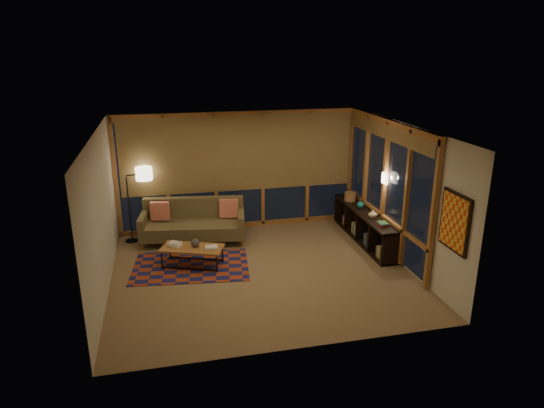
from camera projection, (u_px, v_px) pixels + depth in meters
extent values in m
cube|color=#97704D|center=(261.00, 272.00, 9.16)|extent=(5.50, 5.00, 0.01)
cube|color=white|center=(260.00, 129.00, 8.31)|extent=(5.50, 5.00, 0.01)
cube|color=beige|center=(239.00, 170.00, 11.05)|extent=(5.50, 0.01, 2.70)
cube|color=beige|center=(299.00, 262.00, 6.42)|extent=(5.50, 0.01, 2.70)
cube|color=beige|center=(101.00, 215.00, 8.15)|extent=(0.01, 5.00, 2.70)
cube|color=beige|center=(401.00, 194.00, 9.32)|extent=(0.01, 5.00, 2.70)
cube|color=#963618|center=(191.00, 266.00, 9.37)|extent=(2.35, 1.71, 0.01)
sphere|color=black|center=(195.00, 243.00, 9.28)|extent=(0.18, 0.18, 0.16)
cylinder|color=#AC7645|center=(350.00, 196.00, 11.12)|extent=(0.33, 0.33, 0.20)
sphere|color=#177773|center=(361.00, 205.00, 10.62)|extent=(0.17, 0.17, 0.15)
imported|color=tan|center=(373.00, 214.00, 10.01)|extent=(0.22, 0.22, 0.19)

